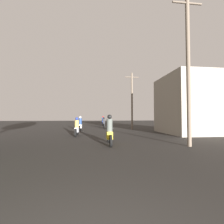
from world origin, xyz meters
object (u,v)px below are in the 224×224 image
(motorcycle_yellow, at_px, (109,132))
(motorcycle_blue, at_px, (103,122))
(motorcycle_white, at_px, (80,125))
(motorcycle_black, at_px, (104,123))
(utility_pole_near, at_px, (188,66))
(utility_pole_far, at_px, (132,100))
(building_right_near, at_px, (192,105))
(motorcycle_silver, at_px, (77,128))

(motorcycle_yellow, bearing_deg, motorcycle_blue, 78.34)
(motorcycle_yellow, relative_size, motorcycle_white, 1.09)
(motorcycle_yellow, xyz_separation_m, motorcycle_black, (0.45, 12.62, -0.07))
(utility_pole_near, bearing_deg, utility_pole_far, 92.09)
(motorcycle_white, height_order, utility_pole_near, utility_pole_near)
(motorcycle_black, relative_size, utility_pole_near, 0.25)
(building_right_near, bearing_deg, motorcycle_black, 134.05)
(motorcycle_white, distance_m, motorcycle_black, 5.33)
(motorcycle_black, height_order, utility_pole_near, utility_pole_near)
(utility_pole_far, bearing_deg, motorcycle_black, 132.63)
(motorcycle_yellow, distance_m, utility_pole_far, 10.29)
(motorcycle_blue, distance_m, building_right_near, 14.57)
(motorcycle_yellow, relative_size, utility_pole_near, 0.26)
(motorcycle_white, relative_size, utility_pole_far, 0.28)
(motorcycle_white, distance_m, motorcycle_blue, 9.41)
(building_right_near, distance_m, utility_pole_near, 7.19)
(motorcycle_white, xyz_separation_m, motorcycle_black, (2.75, 4.56, -0.04))
(motorcycle_silver, height_order, utility_pole_far, utility_pole_far)
(motorcycle_blue, bearing_deg, motorcycle_yellow, -92.51)
(motorcycle_white, bearing_deg, utility_pole_near, -47.97)
(motorcycle_yellow, bearing_deg, utility_pole_near, -23.62)
(building_right_near, relative_size, utility_pole_near, 0.67)
(motorcycle_white, bearing_deg, motorcycle_blue, 79.51)
(motorcycle_black, bearing_deg, motorcycle_silver, -103.45)
(utility_pole_far, bearing_deg, motorcycle_blue, 111.13)
(motorcycle_silver, distance_m, motorcycle_blue, 13.38)
(motorcycle_yellow, xyz_separation_m, motorcycle_white, (-2.31, 8.06, -0.03))
(motorcycle_yellow, distance_m, building_right_near, 9.57)
(motorcycle_white, height_order, utility_pole_far, utility_pole_far)
(motorcycle_yellow, distance_m, utility_pole_near, 5.35)
(motorcycle_white, distance_m, utility_pole_far, 6.66)
(motorcycle_white, xyz_separation_m, utility_pole_far, (5.89, 1.15, 2.89))
(building_right_near, bearing_deg, motorcycle_silver, -175.71)
(building_right_near, height_order, utility_pole_far, utility_pole_far)
(motorcycle_blue, bearing_deg, motorcycle_white, -108.39)
(motorcycle_white, bearing_deg, utility_pole_far, 18.33)
(utility_pole_near, bearing_deg, motorcycle_white, 124.74)
(motorcycle_silver, relative_size, motorcycle_blue, 1.05)
(building_right_near, bearing_deg, utility_pole_far, 135.08)
(motorcycle_white, relative_size, motorcycle_black, 0.94)
(motorcycle_blue, xyz_separation_m, building_right_near, (7.54, -12.32, 1.96))
(motorcycle_blue, bearing_deg, utility_pole_far, -69.47)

